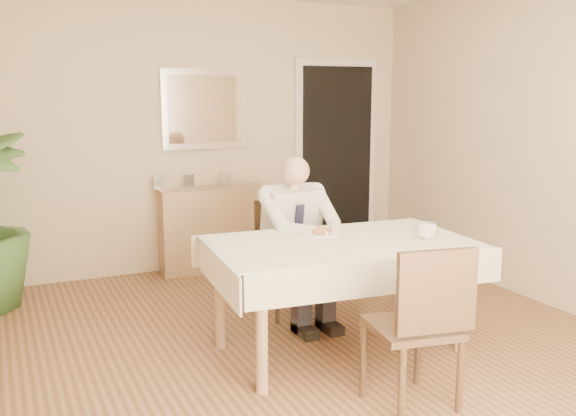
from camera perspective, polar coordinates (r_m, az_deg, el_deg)
name	(u,v)px	position (r m, az deg, el deg)	size (l,w,h in m)	color
room	(312,161)	(3.95, 2.14, 4.16)	(5.00, 5.02, 2.60)	brown
doorway	(336,160)	(6.87, 4.32, 4.30)	(0.96, 0.07, 2.10)	silver
mirror	(206,109)	(6.26, -7.34, 8.69)	(0.86, 0.04, 0.76)	silver
dining_table	(340,254)	(4.26, 4.68, -4.06)	(1.80, 1.15, 0.75)	#997C57
chair_far	(285,249)	(5.06, -0.27, -3.70)	(0.42, 0.42, 0.88)	#442F1C
chair_near	(422,319)	(3.54, 11.81, -9.65)	(0.51, 0.51, 0.93)	#442F1C
seated_man	(301,232)	(4.76, 1.16, -2.18)	(0.48, 0.72, 1.24)	white
plate	(319,234)	(4.41, 2.79, -2.28)	(0.26, 0.26, 0.02)	white
food	(319,230)	(4.41, 2.79, -2.00)	(0.14, 0.14, 0.06)	brown
knife	(329,232)	(4.38, 3.62, -2.17)	(0.01, 0.01, 0.13)	silver
fork	(318,233)	(4.34, 2.69, -2.27)	(0.01, 0.01, 0.13)	silver
coffee_mug	(426,231)	(4.38, 12.17, -1.98)	(0.14, 0.14, 0.11)	white
sideboard	(213,229)	(6.26, -6.68, -1.87)	(1.01, 0.34, 0.81)	#997C57
photo_frame_left	(159,183)	(6.12, -11.40, 2.22)	(0.10, 0.02, 0.14)	silver
photo_frame_center	(189,182)	(6.13, -8.83, 2.33)	(0.10, 0.02, 0.14)	silver
photo_frame_right	(225,179)	(6.25, -5.59, 2.55)	(0.10, 0.02, 0.14)	silver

